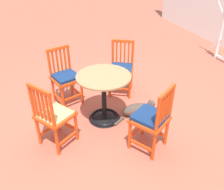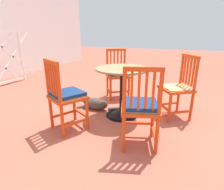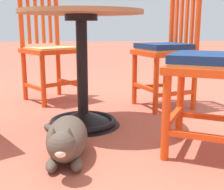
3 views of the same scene
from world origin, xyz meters
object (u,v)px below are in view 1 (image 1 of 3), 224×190
at_px(cafe_table, 104,103).
at_px(tabby_cat, 138,109).
at_px(orange_chair_near_fence, 54,116).
at_px(orange_chair_by_planter, 121,69).
at_px(orange_chair_tucked_in, 65,78).
at_px(orange_chair_at_corner, 151,119).

xyz_separation_m(cafe_table, tabby_cat, (0.07, 0.53, -0.19)).
relative_size(orange_chair_near_fence, tabby_cat, 1.25).
distance_m(orange_chair_near_fence, orange_chair_by_planter, 1.57).
bearing_deg(orange_chair_tucked_in, cafe_table, 34.38).
height_order(orange_chair_at_corner, tabby_cat, orange_chair_at_corner).
bearing_deg(cafe_table, orange_chair_by_planter, 142.03).
bearing_deg(orange_chair_tucked_in, orange_chair_near_fence, -17.60).
xyz_separation_m(orange_chair_near_fence, orange_chair_by_planter, (-0.95, 1.25, 0.01)).
height_order(orange_chair_near_fence, tabby_cat, orange_chair_near_fence).
relative_size(cafe_table, tabby_cat, 1.04).
height_order(orange_chair_at_corner, orange_chair_tucked_in, same).
distance_m(cafe_table, orange_chair_near_fence, 0.82).
xyz_separation_m(orange_chair_by_planter, tabby_cat, (0.72, 0.02, -0.35)).
distance_m(orange_chair_tucked_in, tabby_cat, 1.26).
height_order(cafe_table, orange_chair_at_corner, orange_chair_at_corner).
xyz_separation_m(orange_chair_near_fence, orange_chair_at_corner, (0.46, 1.11, 0.01)).
height_order(orange_chair_at_corner, orange_chair_by_planter, same).
bearing_deg(cafe_table, orange_chair_tucked_in, -145.62).
bearing_deg(orange_chair_near_fence, cafe_table, 111.90).
xyz_separation_m(cafe_table, orange_chair_near_fence, (0.30, -0.75, 0.15)).
bearing_deg(tabby_cat, orange_chair_at_corner, -12.91).
distance_m(orange_chair_near_fence, tabby_cat, 1.34).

